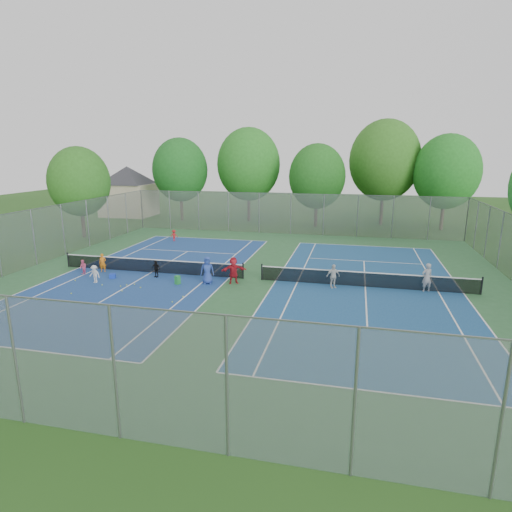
{
  "coord_description": "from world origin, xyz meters",
  "views": [
    {
      "loc": [
        6.17,
        -25.43,
        7.89
      ],
      "look_at": [
        0.0,
        1.0,
        1.3
      ],
      "focal_mm": 30.0,
      "sensor_mm": 36.0,
      "label": 1
    }
  ],
  "objects": [
    {
      "name": "ground",
      "position": [
        0.0,
        0.0,
        0.0
      ],
      "size": [
        120.0,
        120.0,
        0.0
      ],
      "primitive_type": "plane",
      "color": "#234D18",
      "rests_on": "ground"
    },
    {
      "name": "court_pad",
      "position": [
        0.0,
        0.0,
        0.01
      ],
      "size": [
        32.0,
        32.0,
        0.01
      ],
      "primitive_type": "cube",
      "color": "#2D5F35",
      "rests_on": "ground"
    },
    {
      "name": "court_left",
      "position": [
        -7.0,
        0.0,
        0.02
      ],
      "size": [
        10.97,
        23.77,
        0.01
      ],
      "primitive_type": "cube",
      "color": "navy",
      "rests_on": "court_pad"
    },
    {
      "name": "court_right",
      "position": [
        7.0,
        0.0,
        0.02
      ],
      "size": [
        10.97,
        23.77,
        0.01
      ],
      "primitive_type": "cube",
      "color": "navy",
      "rests_on": "court_pad"
    },
    {
      "name": "net_left",
      "position": [
        -7.0,
        0.0,
        0.46
      ],
      "size": [
        12.87,
        0.1,
        0.91
      ],
      "primitive_type": "cube",
      "color": "black",
      "rests_on": "ground"
    },
    {
      "name": "net_right",
      "position": [
        7.0,
        0.0,
        0.46
      ],
      "size": [
        12.87,
        0.1,
        0.91
      ],
      "primitive_type": "cube",
      "color": "black",
      "rests_on": "ground"
    },
    {
      "name": "fence_north",
      "position": [
        0.0,
        16.0,
        2.0
      ],
      "size": [
        32.0,
        0.1,
        4.0
      ],
      "primitive_type": "cube",
      "color": "gray",
      "rests_on": "ground"
    },
    {
      "name": "fence_south",
      "position": [
        0.0,
        -16.0,
        2.0
      ],
      "size": [
        32.0,
        0.1,
        4.0
      ],
      "primitive_type": "cube",
      "color": "gray",
      "rests_on": "ground"
    },
    {
      "name": "fence_west",
      "position": [
        -16.0,
        0.0,
        2.0
      ],
      "size": [
        0.1,
        32.0,
        4.0
      ],
      "primitive_type": "cube",
      "rotation": [
        0.0,
        0.0,
        1.57
      ],
      "color": "gray",
      "rests_on": "ground"
    },
    {
      "name": "house",
      "position": [
        -22.0,
        24.0,
        4.21
      ],
      "size": [
        11.03,
        11.03,
        7.3
      ],
      "color": "#B7A88C",
      "rests_on": "ground"
    },
    {
      "name": "tree_nw",
      "position": [
        -14.0,
        22.0,
        5.89
      ],
      "size": [
        6.4,
        6.4,
        9.58
      ],
      "color": "#443326",
      "rests_on": "ground"
    },
    {
      "name": "tree_nl",
      "position": [
        -6.0,
        23.0,
        6.54
      ],
      "size": [
        7.2,
        7.2,
        10.69
      ],
      "color": "#443326",
      "rests_on": "ground"
    },
    {
      "name": "tree_nc",
      "position": [
        2.0,
        21.0,
        5.39
      ],
      "size": [
        6.0,
        6.0,
        8.85
      ],
      "color": "#443326",
      "rests_on": "ground"
    },
    {
      "name": "tree_nr",
      "position": [
        9.0,
        24.0,
        7.04
      ],
      "size": [
        7.6,
        7.6,
        11.42
      ],
      "color": "#443326",
      "rests_on": "ground"
    },
    {
      "name": "tree_ne",
      "position": [
        15.0,
        22.0,
        5.97
      ],
      "size": [
        6.6,
        6.6,
        9.77
      ],
      "color": "#443326",
      "rests_on": "ground"
    },
    {
      "name": "tree_side_w",
      "position": [
        -19.0,
        10.0,
        5.24
      ],
      "size": [
        5.6,
        5.6,
        8.47
      ],
      "color": "#443326",
      "rests_on": "ground"
    },
    {
      "name": "ball_crate",
      "position": [
        -8.83,
        -1.81,
        0.15
      ],
      "size": [
        0.47,
        0.47,
        0.31
      ],
      "primitive_type": "cube",
      "rotation": [
        0.0,
        0.0,
        0.38
      ],
      "color": "#1738B3",
      "rests_on": "ground"
    },
    {
      "name": "ball_hopper",
      "position": [
        -4.23,
        -2.07,
        0.27
      ],
      "size": [
        0.35,
        0.35,
        0.54
      ],
      "primitive_type": "cube",
      "rotation": [
        0.0,
        0.0,
        -0.35
      ],
      "color": "green",
      "rests_on": "ground"
    },
    {
      "name": "student_a",
      "position": [
        -10.27,
        -0.6,
        0.63
      ],
      "size": [
        0.54,
        0.44,
        1.27
      ],
      "primitive_type": "imported",
      "rotation": [
        0.0,
        0.0,
        0.34
      ],
      "color": "orange",
      "rests_on": "ground"
    },
    {
      "name": "student_b",
      "position": [
        -11.18,
        -1.47,
        0.5
      ],
      "size": [
        0.6,
        0.55,
        1.0
      ],
      "primitive_type": "imported",
      "rotation": [
        0.0,
        0.0,
        -0.44
      ],
      "color": "#F25E8B",
      "rests_on": "ground"
    },
    {
      "name": "student_c",
      "position": [
        -9.35,
        -2.95,
        0.57
      ],
      "size": [
        0.77,
        0.49,
        1.13
      ],
      "primitive_type": "imported",
      "rotation": [
        0.0,
        0.0,
        -0.1
      ],
      "color": "silver",
      "rests_on": "ground"
    },
    {
      "name": "student_d",
      "position": [
        -6.19,
        -0.96,
        0.57
      ],
      "size": [
        0.71,
        0.43,
        1.14
      ],
      "primitive_type": "imported",
      "rotation": [
        0.0,
        0.0,
        -0.23
      ],
      "color": "black",
      "rests_on": "ground"
    },
    {
      "name": "student_e",
      "position": [
        -2.49,
        -1.5,
        0.86
      ],
      "size": [
        0.97,
        0.78,
        1.71
      ],
      "primitive_type": "imported",
      "rotation": [
        0.0,
        0.0,
        0.32
      ],
      "color": "#294498",
      "rests_on": "ground"
    },
    {
      "name": "student_f",
      "position": [
        -0.93,
        -1.11,
        0.84
      ],
      "size": [
        1.61,
        1.1,
        1.67
      ],
      "primitive_type": "imported",
      "rotation": [
        0.0,
        0.0,
        0.43
      ],
      "color": "#AF1925",
      "rests_on": "ground"
    },
    {
      "name": "child_far_baseline",
      "position": [
        -9.78,
        10.07,
        0.53
      ],
      "size": [
        0.72,
        0.46,
        1.06
      ],
      "primitive_type": "imported",
      "rotation": [
        0.0,
        0.0,
        3.25
      ],
      "color": "#AE181C",
      "rests_on": "ground"
    },
    {
      "name": "instructor",
      "position": [
        10.41,
        -0.09,
        0.85
      ],
      "size": [
        0.73,
        0.61,
        1.71
      ],
      "primitive_type": "imported",
      "rotation": [
        0.0,
        0.0,
        3.52
      ],
      "color": "#949496",
      "rests_on": "ground"
    },
    {
      "name": "teen_court_b",
      "position": [
        5.09,
        -0.6,
        0.73
      ],
      "size": [
        0.91,
        0.73,
        1.45
      ],
      "primitive_type": "imported",
      "rotation": [
        0.0,
        0.0,
        0.51
      ],
      "color": "silver",
      "rests_on": "ground"
    },
    {
      "name": "tennis_ball_0",
      "position": [
        -9.4,
        -5.23,
        0.03
      ],
      "size": [
        0.07,
        0.07,
        0.07
      ],
      "primitive_type": "sphere",
      "color": "#BFE034",
      "rests_on": "ground"
    },
    {
      "name": "tennis_ball_1",
      "position": [
        -8.61,
        -3.37,
        0.03
      ],
      "size": [
        0.07,
        0.07,
        0.07
      ],
      "primitive_type": "sphere",
      "color": "#BBDB33",
      "rests_on": "ground"
    },
    {
      "name": "tennis_ball_2",
      "position": [
        -7.14,
        -3.04,
        0.03
      ],
      "size": [
        0.07,
        0.07,
        0.07
      ],
      "primitive_type": "sphere",
      "color": "#C9D732",
      "rests_on": "ground"
    },
    {
      "name": "tennis_ball_3",
      "position": [
        -4.13,
        -6.53,
        0.03
      ],
      "size": [
        0.07,
        0.07,
        0.07
      ],
      "primitive_type": "sphere",
      "color": "#E4F238",
      "rests_on": "ground"
    },
    {
      "name": "tennis_ball_4",
      "position": [
        -6.83,
        -4.14,
        0.03
      ],
      "size": [
        0.07,
        0.07,
        0.07
      ],
      "primitive_type": "sphere",
      "color": "yellow",
      "rests_on": "ground"
    },
    {
      "name": "tennis_ball_5",
      "position": [
        -2.97,
        -4.27,
        0.03
      ],
      "size": [
        0.07,
        0.07,
        0.07
      ],
      "primitive_type": "sphere",
      "color": "#C9DC33",
      "rests_on": "ground"
    },
    {
      "name": "tennis_ball_6",
      "position": [
        -3.18,
        -5.24,
        0.03
      ],
      "size": [
        0.07,
        0.07,
        0.07
      ],
      "primitive_type": "sphere",
      "color": "#ACCE2F",
      "rests_on": "ground"
    },
    {
      "name": "tennis_ball_7",
      "position": [
        -10.79,
        -2.92,
        0.03
      ],
      "size": [
        0.07,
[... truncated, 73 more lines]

